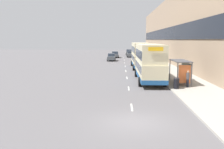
{
  "coord_description": "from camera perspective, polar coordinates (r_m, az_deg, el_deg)",
  "views": [
    {
      "loc": [
        -0.81,
        -14.1,
        4.8
      ],
      "look_at": [
        -1.86,
        15.89,
        0.62
      ],
      "focal_mm": 40.0,
      "sensor_mm": 36.0,
      "label": 1
    }
  ],
  "objects": [
    {
      "name": "double_decker_bus_ahead",
      "position": [
        42.92,
        6.47,
        4.52
      ],
      "size": [
        2.85,
        11.06,
        4.3
      ],
      "color": "beige",
      "rests_on": "ground_plane"
    },
    {
      "name": "pedestrian_1",
      "position": [
        25.81,
        16.94,
        -0.93
      ],
      "size": [
        0.33,
        0.33,
        1.65
      ],
      "color": "#23232D",
      "rests_on": "ground_plane"
    },
    {
      "name": "lane_mark_5",
      "position": [
        52.71,
        2.88,
        2.7
      ],
      "size": [
        0.12,
        2.0,
        0.01
      ],
      "color": "silver",
      "rests_on": "ground_plane"
    },
    {
      "name": "lane_mark_0",
      "position": [
        18.08,
        4.54,
        -7.48
      ],
      "size": [
        0.12,
        2.0,
        0.01
      ],
      "color": "silver",
      "rests_on": "ground_plane"
    },
    {
      "name": "lane_mark_3",
      "position": [
        38.77,
        3.19,
        0.81
      ],
      "size": [
        0.12,
        2.0,
        0.01
      ],
      "color": "silver",
      "rests_on": "ground_plane"
    },
    {
      "name": "bus_shelter",
      "position": [
        27.57,
        15.81,
        1.53
      ],
      "size": [
        1.6,
        4.2,
        2.48
      ],
      "color": "#4C4C51",
      "rests_on": "ground_plane"
    },
    {
      "name": "lane_mark_1",
      "position": [
        24.91,
        3.84,
        -3.19
      ],
      "size": [
        0.12,
        2.0,
        0.01
      ],
      "color": "silver",
      "rests_on": "ground_plane"
    },
    {
      "name": "pedestrian_2",
      "position": [
        30.74,
        16.92,
        0.47
      ],
      "size": [
        0.33,
        0.33,
        1.67
      ],
      "color": "#23232D",
      "rests_on": "ground_plane"
    },
    {
      "name": "car_2",
      "position": [
        57.63,
        -0.15,
        3.99
      ],
      "size": [
        1.92,
        4.32,
        1.7
      ],
      "rotation": [
        0.0,
        0.0,
        3.14
      ],
      "color": "#4C5156",
      "rests_on": "ground_plane"
    },
    {
      "name": "pavement",
      "position": [
        53.31,
        9.89,
        2.72
      ],
      "size": [
        5.0,
        93.0,
        0.14
      ],
      "color": "#A39E93",
      "rests_on": "ground_plane"
    },
    {
      "name": "car_1",
      "position": [
        68.07,
        0.71,
        4.58
      ],
      "size": [
        1.99,
        4.54,
        1.66
      ],
      "rotation": [
        0.0,
        0.0,
        3.14
      ],
      "color": "#4C5156",
      "rests_on": "ground_plane"
    },
    {
      "name": "pedestrian_at_shelter",
      "position": [
        29.78,
        15.89,
        0.37
      ],
      "size": [
        0.35,
        0.35,
        1.77
      ],
      "color": "#23232D",
      "rests_on": "ground_plane"
    },
    {
      "name": "car_3",
      "position": [
        79.34,
        3.91,
        5.08
      ],
      "size": [
        2.02,
        3.8,
        1.81
      ],
      "color": "#4C5156",
      "rests_on": "ground_plane"
    },
    {
      "name": "lane_mark_7",
      "position": [
        66.7,
        2.7,
        3.79
      ],
      "size": [
        0.12,
        2.0,
        0.01
      ],
      "color": "silver",
      "rests_on": "ground_plane"
    },
    {
      "name": "terrace_facade",
      "position": [
        53.83,
        14.33,
        9.79
      ],
      "size": [
        3.1,
        93.0,
        13.57
      ],
      "color": "#9E846B",
      "rests_on": "ground_plane"
    },
    {
      "name": "ground_plane",
      "position": [
        14.91,
        5.1,
        -10.89
      ],
      "size": [
        220.0,
        220.0,
        0.0
      ],
      "primitive_type": "plane",
      "color": "#5B595B"
    },
    {
      "name": "litter_bin",
      "position": [
        24.73,
        14.5,
        -1.95
      ],
      "size": [
        0.55,
        0.55,
        1.05
      ],
      "color": "black",
      "rests_on": "ground_plane"
    },
    {
      "name": "car_0",
      "position": [
        70.08,
        4.18,
        4.69
      ],
      "size": [
        1.93,
        4.28,
        1.77
      ],
      "color": "#4C5156",
      "rests_on": "ground_plane"
    },
    {
      "name": "double_decker_bus_near",
      "position": [
        29.17,
        8.47,
        2.89
      ],
      "size": [
        2.85,
        10.62,
        4.3
      ],
      "color": "beige",
      "rests_on": "ground_plane"
    },
    {
      "name": "lane_mark_2",
      "position": [
        31.82,
        3.44,
        -0.76
      ],
      "size": [
        0.12,
        2.0,
        0.01
      ],
      "color": "silver",
      "rests_on": "ground_plane"
    },
    {
      "name": "lane_mark_6",
      "position": [
        59.7,
        2.78,
        3.31
      ],
      "size": [
        0.12,
        2.0,
        0.01
      ],
      "color": "silver",
      "rests_on": "ground_plane"
    },
    {
      "name": "lane_mark_4",
      "position": [
        45.73,
        3.01,
        1.9
      ],
      "size": [
        0.12,
        2.0,
        0.01
      ],
      "color": "silver",
      "rests_on": "ground_plane"
    }
  ]
}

